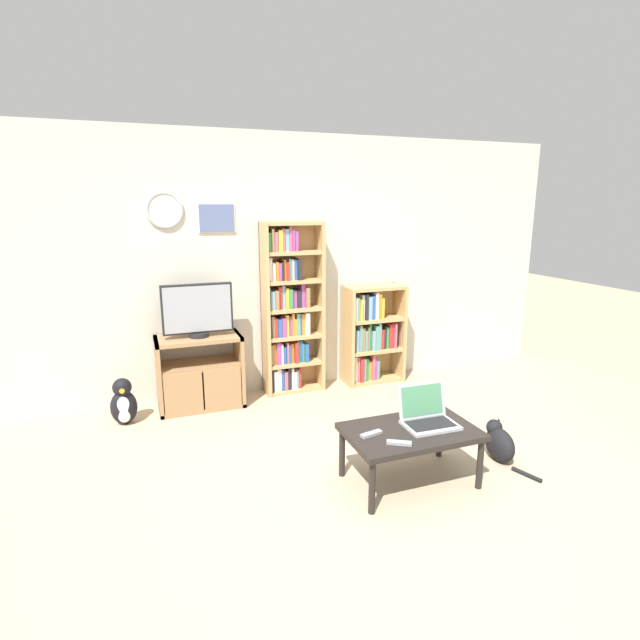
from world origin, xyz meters
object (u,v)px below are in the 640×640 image
coffee_table (410,435)px  laptop (427,415)px  tv_stand (200,372)px  penguin_figurine (124,403)px  bookshelf_short (370,334)px  remote_near_laptop (371,434)px  bookshelf_tall (289,311)px  remote_far_from_laptop (399,443)px  cat (499,443)px  television (198,310)px

coffee_table → laptop: 0.19m
tv_stand → penguin_figurine: 0.73m
bookshelf_short → remote_near_laptop: (-0.94, -1.96, -0.12)m
bookshelf_tall → penguin_figurine: 1.78m
penguin_figurine → remote_far_from_laptop: bearing=-48.0°
laptop → remote_far_from_laptop: laptop is taller
coffee_table → laptop: size_ratio=2.40×
tv_stand → remote_near_laptop: size_ratio=4.78×
bookshelf_short → laptop: 1.99m
cat → penguin_figurine: 3.18m
coffee_table → remote_near_laptop: remote_near_laptop is taller
television → cat: (1.99, -1.84, -0.82)m
remote_near_laptop → penguin_figurine: bearing=30.8°
remote_far_from_laptop → remote_near_laptop: bearing=-117.5°
bookshelf_tall → remote_far_from_laptop: bearing=-88.1°
tv_stand → television: 0.60m
bookshelf_short → cat: size_ratio=2.00×
bookshelf_short → cat: (0.16, -1.93, -0.39)m
laptop → cat: size_ratio=0.71×
bookshelf_tall → remote_near_laptop: bookshelf_tall is taller
television → coffee_table: 2.29m
bookshelf_short → remote_far_from_laptop: (-0.83, -2.13, -0.12)m
remote_near_laptop → penguin_figurine: (-1.59, 1.71, -0.22)m
laptop → remote_far_from_laptop: 0.40m
tv_stand → cat: size_ratio=1.49×
bookshelf_tall → remote_far_from_laptop: size_ratio=10.93×
remote_near_laptop → remote_far_from_laptop: (0.11, -0.18, 0.00)m
cat → coffee_table: bearing=-173.1°
bookshelf_tall → laptop: size_ratio=4.65×
tv_stand → remote_far_from_laptop: size_ratio=4.95×
remote_far_from_laptop → tv_stand: bearing=-123.2°
laptop → penguin_figurine: laptop is taller
television → laptop: (1.33, -1.83, -0.49)m
bookshelf_short → remote_near_laptop: bookshelf_short is taller
bookshelf_tall → television: bearing=-172.4°
penguin_figurine → remote_near_laptop: bearing=-47.1°
television → bookshelf_tall: (0.92, 0.12, -0.10)m
coffee_table → cat: size_ratio=1.70×
bookshelf_tall → penguin_figurine: size_ratio=4.13×
television → bookshelf_short: television is taller
bookshelf_short → coffee_table: 2.08m
coffee_table → laptop: laptop is taller
tv_stand → remote_near_laptop: tv_stand is taller
penguin_figurine → bookshelf_short: bearing=5.5°
bookshelf_tall → laptop: (0.41, -1.95, -0.38)m
penguin_figurine → cat: bearing=-32.1°
bookshelf_short → coffee_table: (-0.65, -1.97, -0.17)m
bookshelf_tall → penguin_figurine: (-1.63, -0.27, -0.66)m
laptop → remote_far_from_laptop: size_ratio=2.35×
coffee_table → cat: (0.80, 0.04, -0.22)m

